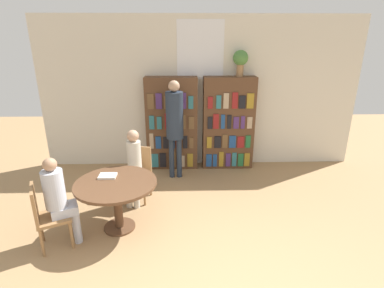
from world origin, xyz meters
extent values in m
cube|color=beige|center=(0.00, 3.85, 1.50)|extent=(6.40, 0.06, 3.00)
cube|color=white|center=(0.00, 3.81, 2.35)|extent=(0.90, 0.01, 1.10)
cube|color=brown|center=(-0.57, 3.66, 0.93)|extent=(1.02, 0.32, 1.87)
cube|color=#2D707A|center=(-0.94, 3.49, 0.20)|extent=(0.16, 0.02, 0.29)
cube|color=black|center=(-0.76, 3.49, 0.21)|extent=(0.13, 0.02, 0.30)
cube|color=brown|center=(-0.57, 3.49, 0.22)|extent=(0.13, 0.02, 0.32)
cube|color=tan|center=(-0.38, 3.49, 0.18)|extent=(0.12, 0.02, 0.24)
cube|color=olive|center=(-0.21, 3.49, 0.20)|extent=(0.11, 0.02, 0.28)
cube|color=tan|center=(-0.98, 3.49, 0.62)|extent=(0.08, 0.02, 0.32)
cube|color=navy|center=(-0.84, 3.49, 0.59)|extent=(0.11, 0.02, 0.25)
cube|color=black|center=(-0.70, 3.49, 0.59)|extent=(0.10, 0.02, 0.24)
cube|color=navy|center=(-0.57, 3.49, 0.62)|extent=(0.11, 0.02, 0.31)
cube|color=maroon|center=(-0.44, 3.49, 0.58)|extent=(0.10, 0.02, 0.22)
cube|color=black|center=(-0.31, 3.49, 0.59)|extent=(0.09, 0.02, 0.26)
cube|color=brown|center=(-0.18, 3.49, 0.58)|extent=(0.08, 0.02, 0.23)
cube|color=#2D707A|center=(-0.96, 3.49, 1.01)|extent=(0.10, 0.02, 0.27)
cube|color=#2D707A|center=(-0.81, 3.49, 1.00)|extent=(0.09, 0.02, 0.25)
cube|color=maroon|center=(-0.65, 3.49, 1.03)|extent=(0.11, 0.02, 0.31)
cube|color=tan|center=(-0.49, 3.49, 0.99)|extent=(0.08, 0.02, 0.25)
cube|color=brown|center=(-0.35, 3.49, 1.01)|extent=(0.10, 0.02, 0.28)
cube|color=brown|center=(-0.18, 3.49, 1.00)|extent=(0.11, 0.02, 0.25)
cube|color=brown|center=(-0.96, 3.49, 1.43)|extent=(0.12, 0.02, 0.30)
cube|color=#4C2D6B|center=(-0.80, 3.49, 1.43)|extent=(0.12, 0.02, 0.30)
cube|color=brown|center=(-0.64, 3.49, 1.40)|extent=(0.13, 0.02, 0.24)
cube|color=tan|center=(-0.49, 3.49, 1.40)|extent=(0.13, 0.02, 0.24)
cube|color=#4C2D6B|center=(-0.34, 3.49, 1.43)|extent=(0.11, 0.02, 0.31)
cube|color=#2D707A|center=(-0.19, 3.49, 1.40)|extent=(0.10, 0.02, 0.25)
cube|color=brown|center=(0.57, 3.66, 0.93)|extent=(1.02, 0.32, 1.87)
cube|color=navy|center=(0.18, 3.49, 0.19)|extent=(0.11, 0.02, 0.27)
cube|color=navy|center=(0.30, 3.49, 0.19)|extent=(0.08, 0.02, 0.27)
cube|color=olive|center=(0.43, 3.49, 0.22)|extent=(0.09, 0.02, 0.32)
cube|color=#4C2D6B|center=(0.57, 3.49, 0.20)|extent=(0.09, 0.02, 0.28)
cube|color=#2D707A|center=(0.70, 3.49, 0.21)|extent=(0.09, 0.02, 0.30)
cube|color=#236638|center=(0.83, 3.49, 0.20)|extent=(0.11, 0.02, 0.27)
cube|color=olive|center=(0.96, 3.49, 0.20)|extent=(0.11, 0.02, 0.28)
cube|color=olive|center=(0.18, 3.49, 0.58)|extent=(0.09, 0.02, 0.23)
cube|color=black|center=(0.35, 3.49, 0.59)|extent=(0.13, 0.02, 0.25)
cube|color=brown|center=(0.49, 3.49, 0.61)|extent=(0.11, 0.02, 0.28)
cube|color=navy|center=(0.65, 3.49, 0.59)|extent=(0.13, 0.02, 0.25)
cube|color=maroon|center=(0.81, 3.49, 0.58)|extent=(0.14, 0.02, 0.24)
cube|color=#236638|center=(0.96, 3.49, 0.59)|extent=(0.10, 0.02, 0.26)
cube|color=black|center=(0.18, 3.49, 0.99)|extent=(0.09, 0.02, 0.24)
cube|color=maroon|center=(0.30, 3.49, 1.02)|extent=(0.11, 0.02, 0.30)
cube|color=navy|center=(0.44, 3.49, 1.01)|extent=(0.08, 0.02, 0.28)
cube|color=black|center=(0.56, 3.49, 1.01)|extent=(0.08, 0.02, 0.28)
cube|color=#4C2D6B|center=(0.70, 3.49, 0.99)|extent=(0.11, 0.02, 0.24)
cube|color=#4C2D6B|center=(0.83, 3.49, 1.00)|extent=(0.08, 0.02, 0.25)
cube|color=tan|center=(0.97, 3.49, 0.99)|extent=(0.10, 0.02, 0.23)
cube|color=maroon|center=(0.18, 3.49, 1.39)|extent=(0.09, 0.02, 0.23)
cube|color=#2D707A|center=(0.34, 3.49, 1.41)|extent=(0.09, 0.02, 0.26)
cube|color=tan|center=(0.49, 3.49, 1.43)|extent=(0.10, 0.02, 0.30)
cube|color=maroon|center=(0.66, 3.49, 1.43)|extent=(0.11, 0.02, 0.31)
cube|color=black|center=(0.80, 3.49, 1.40)|extent=(0.13, 0.02, 0.25)
cube|color=olive|center=(0.95, 3.49, 1.42)|extent=(0.13, 0.02, 0.29)
cylinder|color=#997047|center=(0.75, 3.66, 1.98)|extent=(0.13, 0.13, 0.23)
sphere|color=#4C7F3D|center=(0.75, 3.66, 2.21)|extent=(0.29, 0.29, 0.29)
cylinder|color=brown|center=(-1.26, 1.49, 0.01)|extent=(0.44, 0.44, 0.03)
cylinder|color=brown|center=(-1.26, 1.49, 0.36)|extent=(0.12, 0.12, 0.66)
cylinder|color=brown|center=(-1.26, 1.49, 0.71)|extent=(1.11, 1.11, 0.04)
cube|color=olive|center=(-2.00, 1.14, 0.41)|extent=(0.53, 0.53, 0.04)
cube|color=olive|center=(-2.16, 1.07, 0.66)|extent=(0.20, 0.38, 0.45)
cylinder|color=olive|center=(-1.92, 1.37, 0.20)|extent=(0.04, 0.04, 0.39)
cylinder|color=olive|center=(-1.77, 1.06, 0.20)|extent=(0.04, 0.04, 0.39)
cylinder|color=olive|center=(-2.23, 1.23, 0.20)|extent=(0.04, 0.04, 0.39)
cylinder|color=olive|center=(-2.08, 0.92, 0.20)|extent=(0.04, 0.04, 0.39)
cube|color=olive|center=(-1.11, 2.30, 0.41)|extent=(0.47, 0.47, 0.04)
cube|color=olive|center=(-1.07, 2.47, 0.66)|extent=(0.40, 0.11, 0.45)
cylinder|color=olive|center=(-0.97, 2.10, 0.20)|extent=(0.04, 0.04, 0.39)
cylinder|color=olive|center=(-1.31, 2.16, 0.20)|extent=(0.04, 0.04, 0.39)
cylinder|color=olive|center=(-0.91, 2.43, 0.20)|extent=(0.04, 0.04, 0.39)
cylinder|color=olive|center=(-1.24, 2.49, 0.20)|extent=(0.04, 0.04, 0.39)
cube|color=beige|center=(-1.13, 2.16, 0.49)|extent=(0.28, 0.36, 0.12)
cylinder|color=beige|center=(-1.12, 2.24, 0.80)|extent=(0.22, 0.22, 0.50)
sphere|color=tan|center=(-1.12, 2.24, 1.14)|extent=(0.19, 0.19, 0.19)
cylinder|color=beige|center=(-1.09, 2.04, 0.22)|extent=(0.10, 0.10, 0.43)
cylinder|color=beige|center=(-1.21, 2.06, 0.22)|extent=(0.10, 0.10, 0.43)
cube|color=#B2B7C6|center=(-1.87, 1.20, 0.49)|extent=(0.40, 0.37, 0.12)
cylinder|color=#B2B7C6|center=(-1.94, 1.17, 0.80)|extent=(0.26, 0.26, 0.50)
sphere|color=#A37A5B|center=(-1.94, 1.17, 1.14)|extent=(0.17, 0.17, 0.17)
cylinder|color=#B2B7C6|center=(-1.80, 1.32, 0.22)|extent=(0.10, 0.10, 0.43)
cylinder|color=#B2B7C6|center=(-1.74, 1.19, 0.22)|extent=(0.10, 0.10, 0.43)
cylinder|color=#232D3D|center=(-0.57, 3.15, 0.40)|extent=(0.10, 0.10, 0.80)
cylinder|color=#232D3D|center=(-0.43, 3.15, 0.40)|extent=(0.10, 0.10, 0.80)
cylinder|color=#232D3D|center=(-0.50, 3.15, 1.23)|extent=(0.32, 0.32, 0.87)
sphere|color=tan|center=(-0.50, 3.15, 1.77)|extent=(0.20, 0.20, 0.20)
cylinder|color=#232D3D|center=(-0.40, 3.43, 1.45)|extent=(0.07, 0.30, 0.07)
cube|color=silver|center=(-1.40, 1.66, 0.74)|extent=(0.24, 0.18, 0.03)
camera|label=1|loc=(-0.32, -2.18, 2.58)|focal=28.00mm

